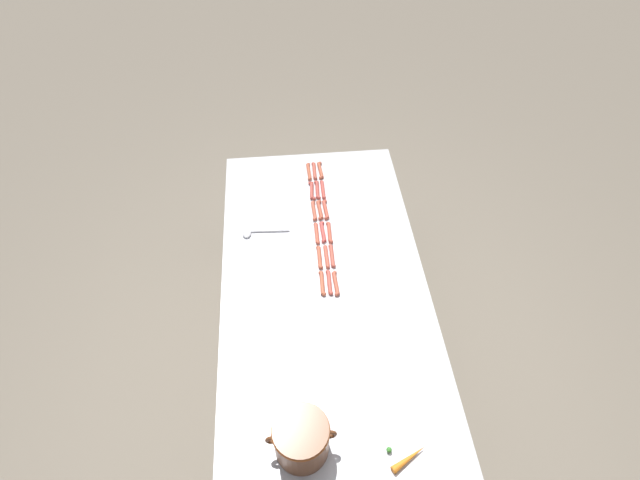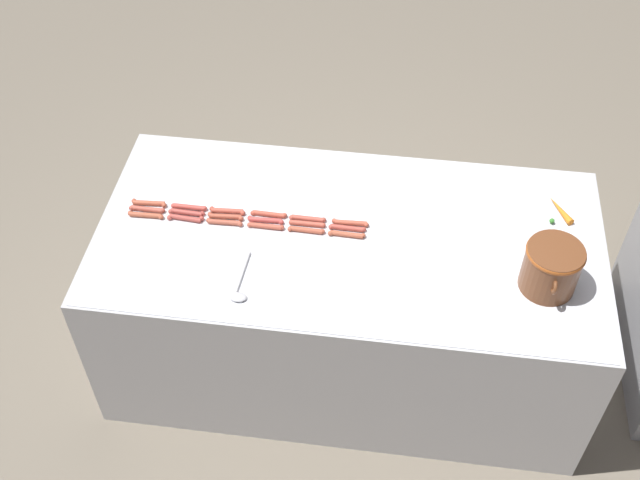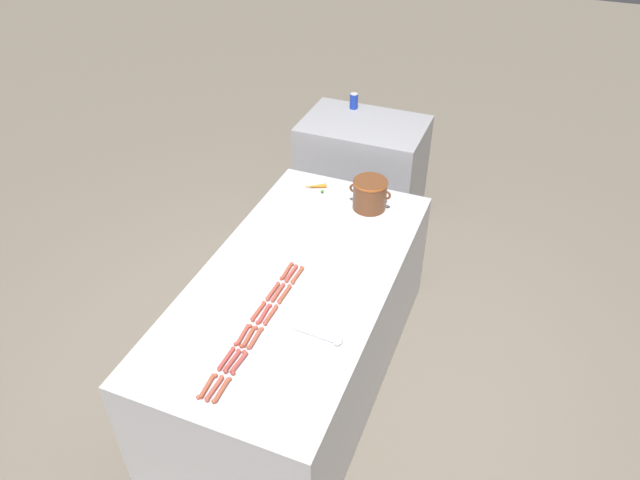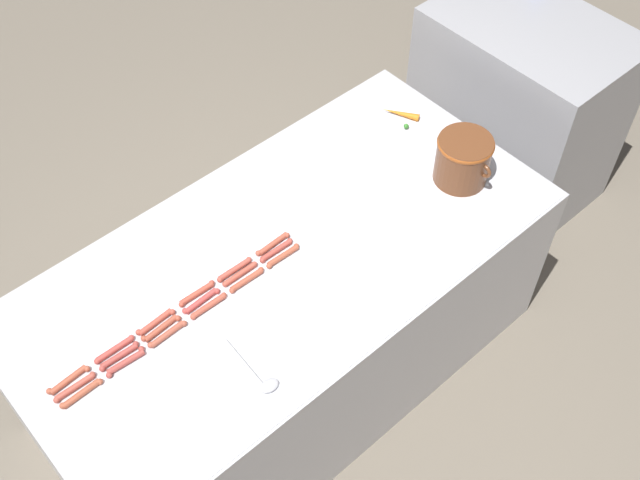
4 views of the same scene
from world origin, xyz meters
TOP-DOWN VIEW (x-y plane):
  - ground_plane at (0.00, 0.00)m, footprint 20.00×20.00m
  - griddle_counter at (0.00, 0.00)m, footprint 1.07×2.16m
  - back_cabinet at (-0.16, 1.69)m, footprint 0.96×0.66m
  - hot_dog_0 at (-0.06, -0.89)m, footprint 0.03×0.16m
  - hot_dog_1 at (-0.06, -0.71)m, footprint 0.02×0.16m
  - hot_dog_2 at (-0.06, -0.54)m, footprint 0.03×0.16m
  - hot_dog_3 at (-0.06, -0.36)m, footprint 0.03×0.16m
  - hot_dog_4 at (-0.06, -0.19)m, footprint 0.03×0.16m
  - hot_dog_5 at (-0.06, -0.00)m, footprint 0.03×0.16m
  - hot_dog_6 at (-0.02, -0.89)m, footprint 0.03×0.16m
  - hot_dog_7 at (-0.03, -0.71)m, footprint 0.03×0.16m
  - hot_dog_8 at (-0.03, -0.54)m, footprint 0.03×0.16m
  - hot_dog_9 at (-0.03, -0.37)m, footprint 0.03×0.16m
  - hot_dog_10 at (-0.03, -0.18)m, footprint 0.02×0.16m
  - hot_dog_11 at (-0.03, -0.01)m, footprint 0.03×0.16m
  - hot_dog_12 at (0.01, -0.88)m, footprint 0.03×0.16m
  - hot_dog_13 at (0.01, -0.71)m, footprint 0.03×0.16m
  - hot_dog_14 at (0.01, -0.54)m, footprint 0.03×0.16m
  - hot_dog_15 at (0.01, -0.36)m, footprint 0.02×0.16m
  - hot_dog_16 at (0.01, -0.18)m, footprint 0.03×0.16m
  - hot_dog_17 at (0.01, -0.01)m, footprint 0.03×0.16m
  - bean_pot at (0.18, 0.81)m, footprint 0.29×0.23m
  - serving_spoon at (0.36, -0.40)m, footprint 0.27×0.07m
  - carrot at (-0.25, 0.89)m, footprint 0.17×0.11m

SIDE VIEW (x-z plane):
  - ground_plane at x=0.00m, z-range 0.00..0.00m
  - griddle_counter at x=0.00m, z-range 0.00..0.85m
  - back_cabinet at x=-0.16m, z-range 0.00..1.01m
  - serving_spoon at x=0.36m, z-range 0.85..0.87m
  - hot_dog_0 at x=-0.06m, z-range 0.85..0.87m
  - hot_dog_1 at x=-0.06m, z-range 0.85..0.87m
  - hot_dog_2 at x=-0.06m, z-range 0.85..0.87m
  - hot_dog_3 at x=-0.06m, z-range 0.85..0.87m
  - hot_dog_4 at x=-0.06m, z-range 0.85..0.87m
  - hot_dog_5 at x=-0.06m, z-range 0.85..0.87m
  - hot_dog_6 at x=-0.02m, z-range 0.85..0.87m
  - hot_dog_7 at x=-0.03m, z-range 0.85..0.87m
  - hot_dog_8 at x=-0.03m, z-range 0.85..0.87m
  - hot_dog_9 at x=-0.03m, z-range 0.85..0.87m
  - hot_dog_10 at x=-0.03m, z-range 0.85..0.87m
  - hot_dog_11 at x=-0.03m, z-range 0.85..0.87m
  - hot_dog_12 at x=0.01m, z-range 0.85..0.87m
  - hot_dog_13 at x=0.01m, z-range 0.85..0.87m
  - hot_dog_14 at x=0.01m, z-range 0.85..0.87m
  - hot_dog_15 at x=0.01m, z-range 0.85..0.87m
  - hot_dog_16 at x=0.01m, z-range 0.85..0.87m
  - hot_dog_17 at x=0.01m, z-range 0.85..0.87m
  - carrot at x=-0.25m, z-range 0.85..0.88m
  - bean_pot at x=0.18m, z-range 0.86..1.07m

